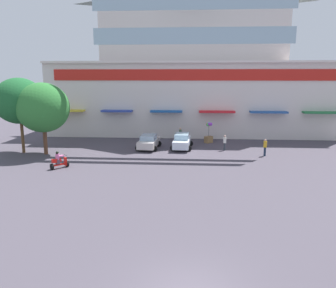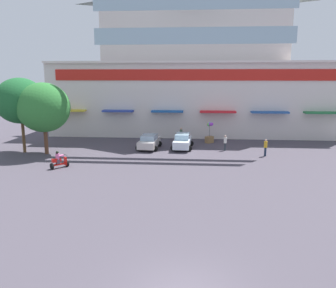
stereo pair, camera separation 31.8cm
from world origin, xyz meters
name	(u,v)px [view 1 (the left image)]	position (x,y,z in m)	size (l,w,h in m)	color
ground_plane	(191,182)	(0.00, 13.00, 0.00)	(128.00, 128.00, 0.00)	#48424D
colonial_building	(192,70)	(0.00, 37.06, 8.37)	(36.27, 19.29, 19.37)	silver
plaza_tree_0	(43,108)	(-14.26, 20.81, 4.57)	(5.06, 4.86, 6.96)	brown
plaza_tree_2	(19,101)	(-16.78, 21.29, 5.16)	(4.78, 5.00, 7.40)	brown
parked_car_0	(149,142)	(-4.48, 23.98, 0.75)	(2.51, 4.18, 1.48)	beige
parked_car_1	(182,141)	(-0.98, 24.31, 0.80)	(2.38, 4.39, 1.60)	silver
scooter_rider_1	(59,161)	(-10.97, 15.86, 0.62)	(1.39, 1.45, 1.48)	black
pedestrian_0	(265,146)	(7.07, 21.55, 0.94)	(0.37, 0.37, 1.64)	#19273C
pedestrian_1	(180,134)	(-1.29, 28.06, 0.95)	(0.35, 0.35, 1.64)	black
pedestrian_2	(225,142)	(3.43, 23.71, 0.93)	(0.43, 0.43, 1.60)	#2D343B
balloon_vendor_cart	(209,134)	(1.98, 27.61, 0.99)	(1.06, 1.06, 2.38)	olive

